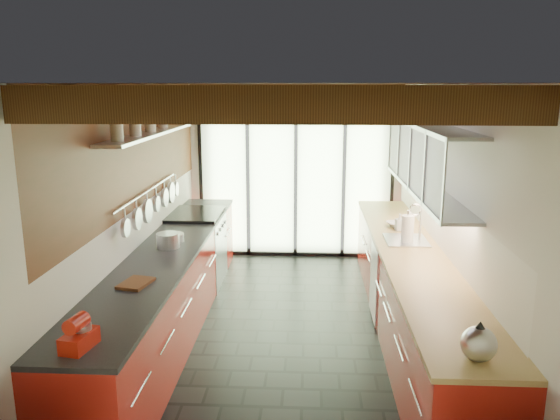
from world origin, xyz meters
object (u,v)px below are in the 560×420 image
object	(u,v)px
kettle	(479,342)
bowl	(397,224)
stand_mixer	(79,335)
soap_bottle	(400,222)
paper_towel	(408,229)

from	to	relation	value
kettle	bowl	size ratio (longest dim) A/B	1.27
kettle	bowl	distance (m)	3.26
stand_mixer	bowl	world-z (taller)	stand_mixer
stand_mixer	soap_bottle	size ratio (longest dim) A/B	1.40
kettle	stand_mixer	bearing A→B (deg)	179.86
stand_mixer	bowl	bearing A→B (deg)	52.00
paper_towel	kettle	bearing A→B (deg)	-90.00
stand_mixer	kettle	size ratio (longest dim) A/B	0.91
soap_bottle	bowl	xyz separation A→B (m)	(0.00, 0.17, -0.07)
paper_towel	stand_mixer	bearing A→B (deg)	-134.77
paper_towel	bowl	size ratio (longest dim) A/B	1.48
kettle	soap_bottle	size ratio (longest dim) A/B	1.54
paper_towel	bowl	world-z (taller)	paper_towel
paper_towel	soap_bottle	distance (m)	0.52
kettle	soap_bottle	world-z (taller)	kettle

